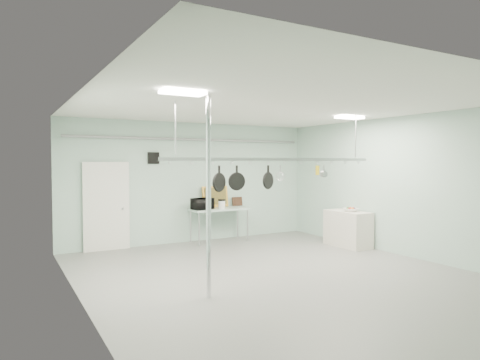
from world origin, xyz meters
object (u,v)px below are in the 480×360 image
pot_rack (277,158)px  chrome_pole (209,197)px  side_cabinet (348,229)px  microwave (202,204)px  skillet_right (268,177)px  fruit_bowl (351,210)px  skillet_left (219,179)px  coffee_canister (222,205)px  skillet_mid (237,178)px  prep_table (219,211)px

pot_rack → chrome_pole: bearing=-154.7°
side_cabinet → microwave: size_ratio=2.25×
skillet_right → pot_rack: bearing=-23.3°
fruit_bowl → skillet_left: size_ratio=0.74×
pot_rack → skillet_left: pot_rack is taller
coffee_canister → skillet_left: bearing=-117.8°
fruit_bowl → pot_rack: bearing=-161.4°
skillet_mid → prep_table: bearing=74.8°
skillet_mid → coffee_canister: bearing=73.9°
prep_table → fruit_bowl: fruit_bowl is taller
chrome_pole → skillet_left: chrome_pole is taller
chrome_pole → pot_rack: chrome_pole is taller
side_cabinet → skillet_right: bearing=-160.7°
side_cabinet → fruit_bowl: fruit_bowl is taller
microwave → coffee_canister: bearing=149.9°
skillet_left → skillet_mid: (0.37, 0.00, 0.01)m
coffee_canister → fruit_bowl: size_ratio=0.59×
side_cabinet → skillet_mid: (-3.84, -1.10, 1.40)m
pot_rack → skillet_mid: (-0.89, 0.00, -0.38)m
microwave → coffee_canister: size_ratio=2.52×
prep_table → coffee_canister: 0.24m
side_cabinet → skillet_right: (-3.15, -1.10, 1.41)m
chrome_pole → coffee_canister: size_ratio=15.10×
skillet_left → skillet_right: bearing=-24.5°
coffee_canister → fruit_bowl: 3.33m
prep_table → side_cabinet: size_ratio=1.33×
coffee_canister → skillet_mid: (-1.28, -3.14, 0.84)m
chrome_pole → skillet_right: (1.70, 0.90, 0.26)m
coffee_canister → pot_rack: bearing=-97.1°
microwave → skillet_left: bearing=52.8°
chrome_pole → coffee_canister: 4.68m
pot_rack → microwave: 3.46m
chrome_pole → skillet_right: bearing=27.8°
prep_table → coffee_canister: bearing=-93.5°
fruit_bowl → microwave: bearing=143.6°
side_cabinet → coffee_canister: coffee_canister is taller
prep_table → fruit_bowl: bearing=-42.3°
microwave → fruit_bowl: bearing=125.7°
prep_table → pot_rack: pot_rack is taller
prep_table → coffee_canister: coffee_canister is taller
pot_rack → skillet_mid: size_ratio=10.26×
microwave → skillet_mid: skillet_mid is taller
side_cabinet → coffee_canister: 3.32m
prep_table → side_cabinet: prep_table is taller
pot_rack → fruit_bowl: (2.94, 0.99, -1.29)m
side_cabinet → pot_rack: (-2.95, -1.10, 1.78)m
fruit_bowl → skillet_right: skillet_right is taller
microwave → skillet_left: skillet_left is taller
microwave → skillet_mid: size_ratio=1.14×
chrome_pole → coffee_canister: bearing=60.4°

